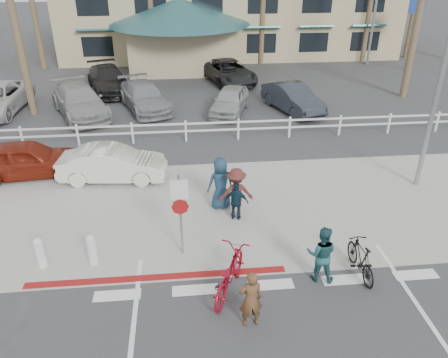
{
  "coord_description": "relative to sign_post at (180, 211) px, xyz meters",
  "views": [
    {
      "loc": [
        -2.11,
        -8.08,
        7.92
      ],
      "look_at": [
        -0.92,
        3.87,
        1.5
      ],
      "focal_mm": 35.0,
      "sensor_mm": 36.0,
      "label": 1
    }
  ],
  "objects": [
    {
      "name": "sidewalk_plaza",
      "position": [
        2.3,
        2.3,
        -1.44
      ],
      "size": [
        22.0,
        7.0,
        0.01
      ],
      "primitive_type": "cube",
      "color": "gray",
      "rests_on": "ground"
    },
    {
      "name": "sign_post",
      "position": [
        0.0,
        0.0,
        0.0
      ],
      "size": [
        0.5,
        0.1,
        2.9
      ],
      "primitive_type": null,
      "color": "gray",
      "rests_on": "ground"
    },
    {
      "name": "rail_fence",
      "position": [
        2.8,
        8.3,
        -0.95
      ],
      "size": [
        29.4,
        0.16,
        1.0
      ],
      "primitive_type": null,
      "color": "silver",
      "rests_on": "ground"
    },
    {
      "name": "ground",
      "position": [
        2.3,
        -2.2,
        -1.45
      ],
      "size": [
        140.0,
        140.0,
        0.0
      ],
      "primitive_type": "plane",
      "color": "#333335"
    },
    {
      "name": "lot_car_5",
      "position": [
        3.32,
        17.83,
        -0.73
      ],
      "size": [
        3.66,
        5.62,
        1.44
      ],
      "primitive_type": "imported",
      "rotation": [
        0.0,
        0.0,
        0.27
      ],
      "color": "black",
      "rests_on": "ground"
    },
    {
      "name": "pedestrian_b",
      "position": [
        1.34,
        2.46,
        -0.53
      ],
      "size": [
        1.01,
        0.77,
        1.83
      ],
      "primitive_type": "imported",
      "rotation": [
        0.0,
        0.0,
        3.37
      ],
      "color": "#1A344C",
      "rests_on": "ground"
    },
    {
      "name": "bike_black",
      "position": [
        4.77,
        -1.37,
        -0.94
      ],
      "size": [
        0.54,
        1.71,
        1.02
      ],
      "primitive_type": "imported",
      "rotation": [
        0.0,
        0.0,
        3.18
      ],
      "color": "black",
      "rests_on": "ground"
    },
    {
      "name": "bike_red",
      "position": [
        1.17,
        -1.69,
        -0.88
      ],
      "size": [
        1.59,
        2.3,
        1.14
      ],
      "primitive_type": "imported",
      "rotation": [
        0.0,
        0.0,
        2.72
      ],
      "color": "maroon",
      "rests_on": "ground"
    },
    {
      "name": "car_red_compact",
      "position": [
        -5.86,
        5.52,
        -0.74
      ],
      "size": [
        4.31,
        2.1,
        1.42
      ],
      "primitive_type": "imported",
      "rotation": [
        0.0,
        0.0,
        1.68
      ],
      "color": "maroon",
      "rests_on": "ground"
    },
    {
      "name": "pedestrian_child",
      "position": [
        1.78,
        1.65,
        -0.79
      ],
      "size": [
        0.84,
        0.55,
        1.33
      ],
      "primitive_type": "imported",
      "rotation": [
        0.0,
        0.0,
        2.83
      ],
      "color": "#0D2534",
      "rests_on": "ground"
    },
    {
      "name": "car_white_sedan",
      "position": [
        -2.54,
        4.86,
        -0.79
      ],
      "size": [
        4.1,
        1.71,
        1.32
      ],
      "primitive_type": "imported",
      "rotation": [
        0.0,
        0.0,
        1.49
      ],
      "color": "silver",
      "rests_on": "ground"
    },
    {
      "name": "lot_car_6",
      "position": [
        -1.84,
        13.01,
        -0.74
      ],
      "size": [
        3.48,
        5.26,
        1.42
      ],
      "primitive_type": "imported",
      "rotation": [
        0.0,
        0.0,
        0.34
      ],
      "color": "gray",
      "rests_on": "ground"
    },
    {
      "name": "parking_lot",
      "position": [
        2.3,
        15.8,
        -1.45
      ],
      "size": [
        50.0,
        16.0,
        0.01
      ],
      "primitive_type": "cube",
      "color": "#333335",
      "rests_on": "ground"
    },
    {
      "name": "cross_street",
      "position": [
        2.3,
        6.3,
        -1.45
      ],
      "size": [
        40.0,
        5.0,
        0.01
      ],
      "primitive_type": "cube",
      "color": "#333335",
      "rests_on": "ground"
    },
    {
      "name": "lot_car_2",
      "position": [
        2.72,
        11.98,
        -0.78
      ],
      "size": [
        2.79,
        4.26,
        1.35
      ],
      "primitive_type": "imported",
      "rotation": [
        0.0,
        0.0,
        -0.33
      ],
      "color": "#9D9E9F",
      "rests_on": "ground"
    },
    {
      "name": "rider_black",
      "position": [
        3.63,
        -1.45,
        -0.64
      ],
      "size": [
        0.94,
        0.83,
        1.63
      ],
      "primitive_type": "imported",
      "rotation": [
        0.0,
        0.0,
        2.82
      ],
      "color": "#1E4C50",
      "rests_on": "ground"
    },
    {
      "name": "bollard_1",
      "position": [
        -3.9,
        -0.2,
        -0.97
      ],
      "size": [
        0.26,
        0.26,
        0.95
      ],
      "primitive_type": null,
      "color": "silver",
      "rests_on": "ground"
    },
    {
      "name": "info_sign",
      "position": [
        16.3,
        19.8,
        1.35
      ],
      "size": [
        1.2,
        0.16,
        5.6
      ],
      "primitive_type": null,
      "color": "navy",
      "rests_on": "ground"
    },
    {
      "name": "lot_car_1",
      "position": [
        -5.13,
        12.38,
        -0.68
      ],
      "size": [
        4.1,
        5.7,
        1.53
      ],
      "primitive_type": "imported",
      "rotation": [
        0.0,
        0.0,
        0.42
      ],
      "color": "gray",
      "rests_on": "ground"
    },
    {
      "name": "streetlight_0",
      "position": [
        8.8,
        3.3,
        3.05
      ],
      "size": [
        0.6,
        2.0,
        9.0
      ],
      "primitive_type": null,
      "color": "gray",
      "rests_on": "ground"
    },
    {
      "name": "lot_car_4",
      "position": [
        -4.2,
        16.56,
        -0.71
      ],
      "size": [
        3.53,
        5.51,
        1.49
      ],
      "primitive_type": "imported",
      "rotation": [
        0.0,
        0.0,
        0.31
      ],
      "color": "black",
      "rests_on": "ground"
    },
    {
      "name": "lot_car_3",
      "position": [
        6.12,
        11.92,
        -0.73
      ],
      "size": [
        2.88,
        4.62,
        1.44
      ],
      "primitive_type": "imported",
      "rotation": [
        0.0,
        0.0,
        0.34
      ],
      "color": "#262B34",
      "rests_on": "ground"
    },
    {
      "name": "bollard_0",
      "position": [
        -2.5,
        -0.2,
        -0.97
      ],
      "size": [
        0.26,
        0.26,
        0.95
      ],
      "primitive_type": null,
      "color": "silver",
      "rests_on": "ground"
    },
    {
      "name": "pedestrian_a",
      "position": [
        1.79,
        1.86,
        -0.58
      ],
      "size": [
        1.14,
        0.68,
        1.73
      ],
      "primitive_type": "imported",
      "rotation": [
        0.0,
        0.0,
        3.18
      ],
      "color": "#52231D",
      "rests_on": "ground"
    },
    {
      "name": "rider_red",
      "position": [
        1.54,
        -2.86,
        -0.68
      ],
      "size": [
        0.6,
        0.43,
        1.55
      ],
      "primitive_type": "imported",
      "rotation": [
        0.0,
        0.0,
        3.26
      ],
      "color": "brown",
      "rests_on": "ground"
    },
    {
      "name": "curb_red",
      "position": [
        -0.7,
        -1.0,
        -1.44
      ],
      "size": [
        7.0,
        0.25,
        0.02
      ],
      "primitive_type": "cube",
      "color": "maroon",
      "rests_on": "ground"
    }
  ]
}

